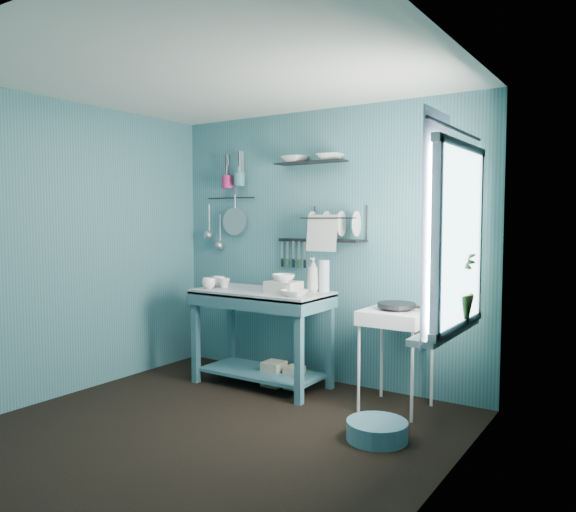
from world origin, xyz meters
The scene contains 36 objects.
floor centered at (0.00, 0.00, 0.00)m, with size 3.20×3.20×0.00m, color black.
ceiling centered at (0.00, 0.00, 2.50)m, with size 3.20×3.20×0.00m, color silver.
wall_back centered at (0.00, 1.50, 1.25)m, with size 3.20×3.20×0.00m, color #366870.
wall_front centered at (0.00, -1.50, 1.25)m, with size 3.20×3.20×0.00m, color #366870.
wall_left centered at (-1.60, 0.00, 1.25)m, with size 3.00×3.00×0.00m, color #366870.
wall_right centered at (1.60, 0.00, 1.25)m, with size 3.00×3.00×0.00m, color #366870.
work_counter centered at (-0.36, 1.04, 0.43)m, with size 1.22×0.61×0.87m, color #34636D.
mug_left centered at (-0.84, 0.88, 0.91)m, with size 0.12×0.12×0.10m, color white.
mug_mid centered at (-0.74, 0.98, 0.91)m, with size 0.10×0.10×0.09m, color white.
mug_right centered at (-0.86, 1.04, 0.91)m, with size 0.12×0.12×0.10m, color white.
wash_tub centered at (-0.11, 1.02, 0.92)m, with size 0.28×0.22×0.10m, color #B9B4A9.
tub_bowl centered at (-0.11, 1.02, 1.00)m, with size 0.20×0.20×0.06m, color white.
soap_bottle centered at (0.06, 1.24, 1.01)m, with size 0.12×0.12×0.30m, color #B9B4A9.
water_bottle centered at (0.16, 1.26, 1.01)m, with size 0.09×0.09×0.28m, color silver.
counter_bowl centered at (0.09, 0.89, 0.89)m, with size 0.22×0.22×0.05m, color white.
hotplate_stand centered at (0.90, 1.12, 0.40)m, with size 0.50×0.50×0.79m, color white.
frying_pan centered at (0.90, 1.12, 0.83)m, with size 0.30×0.30×0.04m, color black.
knife_strip centered at (-0.29, 1.47, 1.30)m, with size 0.32×0.02×0.03m, color black.
dish_rack centered at (0.20, 1.37, 1.46)m, with size 0.55×0.24×0.32m, color black.
upper_shelf centered at (-0.07, 1.40, 2.01)m, with size 0.70×0.18×0.01m, color black.
shelf_bowl_left centered at (-0.24, 1.40, 2.08)m, with size 0.24×0.24×0.06m, color white.
shelf_bowl_right centered at (0.14, 1.40, 2.06)m, with size 0.23×0.23×0.06m, color white.
utensil_cup_magenta centered at (-1.06, 1.42, 1.87)m, with size 0.11×0.11×0.13m, color #A51E53.
utensil_cup_teal centered at (-0.90, 1.42, 1.90)m, with size 0.11×0.11×0.13m, color #3C747D.
colander centered at (-0.99, 1.45, 1.48)m, with size 0.28×0.28×0.03m, color #A3A7AB.
ladle_outer centered at (-1.34, 1.46, 1.50)m, with size 0.01×0.01×0.30m, color #A3A7AB.
ladle_inner centered at (-1.19, 1.46, 1.40)m, with size 0.01×0.01×0.30m, color #A3A7AB.
hook_rail centered at (-1.06, 1.47, 1.71)m, with size 0.01×0.01×0.60m, color black.
window_glass centered at (1.59, 0.45, 1.40)m, with size 1.10×1.10×0.00m, color white.
windowsill centered at (1.50, 0.45, 0.81)m, with size 0.16×0.95×0.04m, color white.
curtain centered at (1.52, 0.15, 1.45)m, with size 1.35×1.35×0.00m, color white.
curtain_rod centered at (1.54, 0.45, 2.05)m, with size 0.02×0.02×1.05m, color black.
potted_plant centered at (1.50, 0.59, 1.07)m, with size 0.27×0.27×0.49m, color #325A24.
storage_tin_large centered at (-0.26, 1.09, 0.11)m, with size 0.18×0.18×0.22m, color gray.
storage_tin_small centered at (-0.06, 1.12, 0.10)m, with size 0.15×0.15×0.20m, color gray.
floor_basin centered at (1.04, 0.46, 0.07)m, with size 0.42×0.42×0.13m, color teal.
Camera 1 is at (2.58, -3.00, 1.52)m, focal length 35.00 mm.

